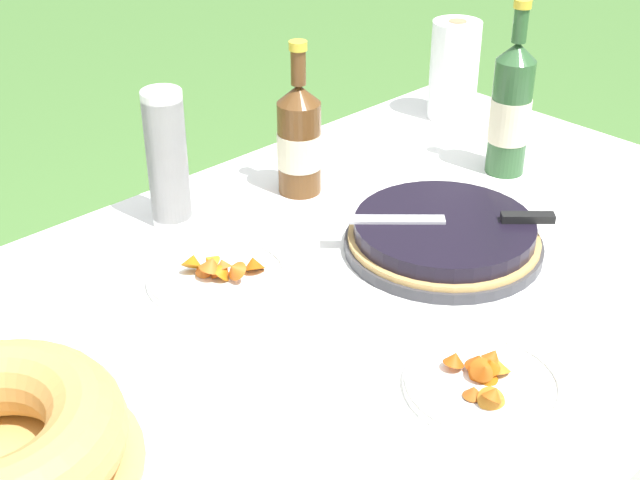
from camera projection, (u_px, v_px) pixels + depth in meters
name	position (u px, v px, depth m)	size (l,w,h in m)	color
garden_table	(342.00, 328.00, 1.45)	(1.75, 1.03, 0.71)	brown
tablecloth	(343.00, 303.00, 1.43)	(1.76, 1.04, 0.10)	white
berry_tart	(444.00, 236.00, 1.53)	(0.34, 0.34, 0.06)	#38383D
serving_knife	(462.00, 218.00, 1.51)	(0.29, 0.28, 0.01)	silver
cup_stack	(167.00, 159.00, 1.57)	(0.07, 0.07, 0.25)	white
cider_bottle_green	(511.00, 109.00, 1.75)	(0.08, 0.08, 0.35)	#2D562D
cider_bottle_amber	(299.00, 139.00, 1.68)	(0.09, 0.09, 0.30)	brown
snack_plate_near	(218.00, 273.00, 1.45)	(0.23, 0.23, 0.06)	white
snack_plate_right	(483.00, 381.00, 1.21)	(0.22, 0.22, 0.06)	white
paper_towel_roll	(454.00, 70.00, 2.01)	(0.11, 0.11, 0.23)	white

